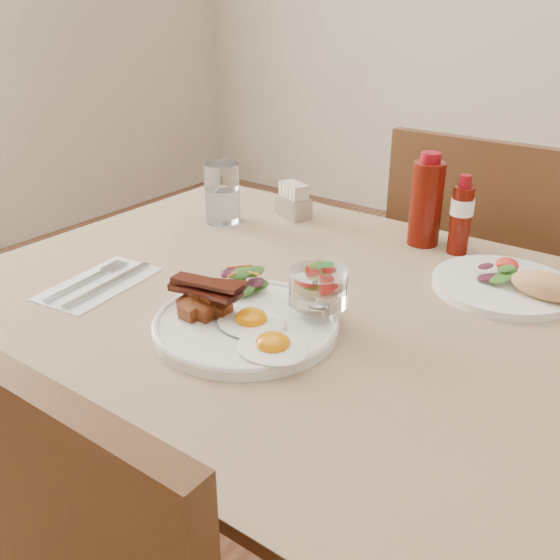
{
  "coord_description": "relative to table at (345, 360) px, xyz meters",
  "views": [
    {
      "loc": [
        0.43,
        -0.77,
        1.22
      ],
      "look_at": [
        -0.07,
        -0.08,
        0.82
      ],
      "focal_mm": 40.0,
      "sensor_mm": 36.0,
      "label": 1
    }
  ],
  "objects": [
    {
      "name": "table",
      "position": [
        0.0,
        0.0,
        0.0
      ],
      "size": [
        1.33,
        0.88,
        0.75
      ],
      "color": "#523019",
      "rests_on": "ground"
    },
    {
      "name": "chair_far",
      "position": [
        0.0,
        0.66,
        -0.14
      ],
      "size": [
        0.42,
        0.42,
        0.93
      ],
      "color": "#523019",
      "rests_on": "ground"
    },
    {
      "name": "main_plate",
      "position": [
        -0.09,
        -0.14,
        0.1
      ],
      "size": [
        0.28,
        0.28,
        0.02
      ],
      "primitive_type": "cylinder",
      "color": "white",
      "rests_on": "table"
    },
    {
      "name": "fried_eggs",
      "position": [
        -0.04,
        -0.16,
        0.11
      ],
      "size": [
        0.19,
        0.14,
        0.03
      ],
      "rotation": [
        0.0,
        0.0,
        0.14
      ],
      "color": "white",
      "rests_on": "main_plate"
    },
    {
      "name": "bacon_potato_pile",
      "position": [
        -0.16,
        -0.16,
        0.13
      ],
      "size": [
        0.13,
        0.08,
        0.06
      ],
      "rotation": [
        0.0,
        0.0,
        -0.33
      ],
      "color": "brown",
      "rests_on": "main_plate"
    },
    {
      "name": "side_salad",
      "position": [
        -0.16,
        -0.06,
        0.12
      ],
      "size": [
        0.08,
        0.08,
        0.04
      ],
      "rotation": [
        0.0,
        0.0,
        0.35
      ],
      "color": "#235115",
      "rests_on": "main_plate"
    },
    {
      "name": "fruit_cup",
      "position": [
        -0.01,
        -0.07,
        0.15
      ],
      "size": [
        0.09,
        0.09,
        0.09
      ],
      "rotation": [
        0.0,
        0.0,
        0.12
      ],
      "color": "white",
      "rests_on": "main_plate"
    },
    {
      "name": "second_plate",
      "position": [
        0.19,
        0.23,
        0.1
      ],
      "size": [
        0.25,
        0.24,
        0.06
      ],
      "rotation": [
        0.0,
        0.0,
        0.18
      ],
      "color": "white",
      "rests_on": "table"
    },
    {
      "name": "ketchup_bottle",
      "position": [
        -0.03,
        0.35,
        0.18
      ],
      "size": [
        0.08,
        0.08,
        0.19
      ],
      "rotation": [
        0.0,
        0.0,
        -0.38
      ],
      "color": "#540C04",
      "rests_on": "table"
    },
    {
      "name": "hot_sauce_bottle",
      "position": [
        0.04,
        0.34,
        0.16
      ],
      "size": [
        0.05,
        0.05,
        0.16
      ],
      "rotation": [
        0.0,
        0.0,
        0.29
      ],
      "color": "#540C04",
      "rests_on": "table"
    },
    {
      "name": "sugar_caddy",
      "position": [
        -0.34,
        0.32,
        0.12
      ],
      "size": [
        0.1,
        0.08,
        0.08
      ],
      "rotation": [
        0.0,
        0.0,
        -0.4
      ],
      "color": "#A9AAAE",
      "rests_on": "table"
    },
    {
      "name": "water_glass",
      "position": [
        -0.44,
        0.21,
        0.15
      ],
      "size": [
        0.08,
        0.08,
        0.13
      ],
      "color": "white",
      "rests_on": "table"
    },
    {
      "name": "napkin_cutlery",
      "position": [
        -0.4,
        -0.17,
        0.09
      ],
      "size": [
        0.14,
        0.22,
        0.01
      ],
      "rotation": [
        0.0,
        0.0,
        0.13
      ],
      "color": "white",
      "rests_on": "table"
    }
  ]
}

